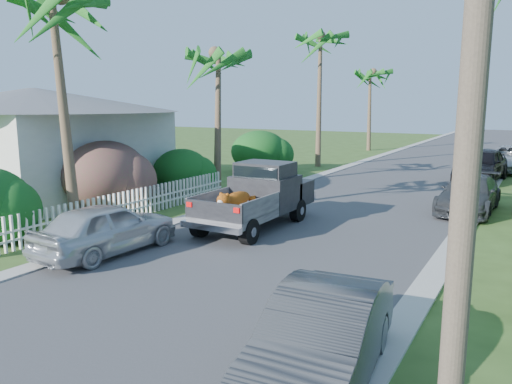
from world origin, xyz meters
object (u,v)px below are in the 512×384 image
Objects in this scene: parked_car_rn at (321,340)px; utility_pole_a at (477,34)px; parked_car_rf at (481,165)px; house_left at (37,146)px; palm_l_d at (371,72)px; parked_car_rm at (469,194)px; pickup_truck at (261,195)px; parked_car_rd at (510,159)px; palm_l_b at (217,54)px; parked_car_ln at (107,228)px; palm_l_c at (321,37)px.

utility_pole_a reaches higher than parked_car_rn.
house_left reaches higher than parked_car_rf.
palm_l_d is at bearing 108.58° from utility_pole_a.
palm_l_d is 28.11m from house_left.
utility_pole_a is (1.55, -14.37, 3.94)m from parked_car_rm.
palm_l_d reaches higher than pickup_truck.
pickup_truck reaches higher than parked_car_rn.
house_left reaches higher than pickup_truck.
parked_car_rn is at bearing -86.74° from parked_car_rd.
parked_car_rm is at bearing 96.17° from utility_pole_a.
house_left is (-16.60, -13.44, 1.27)m from parked_car_rf.
parked_car_rf is (-0.14, 21.44, 0.18)m from parked_car_rn.
palm_l_d is (-10.24, 35.00, 5.77)m from parked_car_rn.
parked_car_rn is 36.92m from palm_l_d.
palm_l_d reaches higher than parked_car_rf.
palm_l_b is at bearing 134.99° from pickup_truck.
palm_l_b reaches higher than house_left.
utility_pole_a is (12.10, -36.00, -1.84)m from palm_l_d.
palm_l_b is 0.96× the size of palm_l_d.
parked_car_rm is 8.08m from parked_car_rf.
utility_pole_a reaches higher than parked_car_ln.
parked_car_rf is at bearing 69.03° from pickup_truck.
parked_car_rn is 0.90× the size of parked_car_rm.
parked_car_rn is 18.61m from house_left.
palm_l_b reaches higher than parked_car_rn.
utility_pole_a is at bearing -64.20° from palm_l_c.
house_left reaches higher than parked_car_rn.
utility_pole_a is at bearing -50.69° from pickup_truck.
utility_pole_a is at bearing -71.42° from palm_l_d.
palm_l_b is (-10.85, -0.37, 5.49)m from parked_car_rm.
parked_car_rn is 0.45× the size of utility_pole_a.
palm_l_c is at bearing 138.24° from parked_car_rm.
palm_l_b is at bearing -125.43° from parked_car_rd.
palm_l_d is at bearing 100.18° from pickup_truck.
palm_l_c reaches higher than palm_l_b.
parked_car_ln is (-1.98, -4.84, -0.31)m from pickup_truck.
parked_car_rn is 26.35m from parked_car_rd.
pickup_truck is 1.25× the size of parked_car_ln.
palm_l_d reaches higher than palm_l_b.
palm_l_c is (-9.74, 23.00, 7.24)m from parked_car_rn.
utility_pole_a is (9.20, -3.98, 3.90)m from parked_car_ln.
parked_car_rd is at bearing 91.98° from utility_pole_a.
parked_car_rn is at bearing -84.14° from parked_car_rf.
house_left is at bearing -141.12° from palm_l_b.
house_left is at bearing -160.48° from parked_car_rm.
palm_l_d is at bearing -81.83° from parked_car_ln.
parked_car_rn is at bearing 151.77° from utility_pole_a.
parked_car_rd is at bearing 17.36° from palm_l_c.
palm_l_c is 12.10m from palm_l_d.
palm_l_c reaches higher than pickup_truck.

